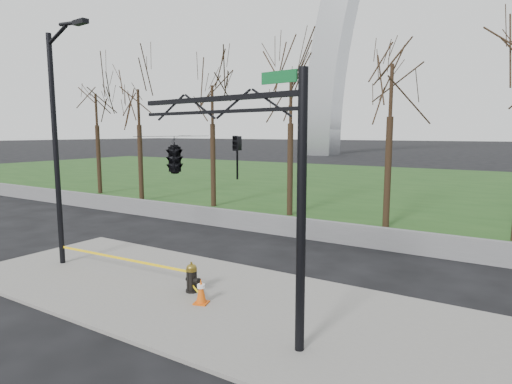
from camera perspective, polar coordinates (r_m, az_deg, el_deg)
The scene contains 10 objects.
ground at distance 12.46m, azimuth -4.18°, elevation -14.45°, with size 500.00×500.00×0.00m, color black.
sidewalk at distance 12.44m, azimuth -4.18°, elevation -14.23°, with size 18.00×6.00×0.10m, color slate.
grass_strip at distance 40.14m, azimuth 22.07°, elevation 0.57°, with size 120.00×40.00×0.06m, color #1C3F16.
guardrail at distance 19.07m, azimuth 10.24°, elevation -5.22°, with size 60.00×0.30×0.90m, color #59595B.
tree_row at distance 22.91m, azimuth 10.37°, elevation 7.06°, with size 42.67×4.00×8.91m.
fire_hydrant at distance 13.00m, azimuth -8.41°, elevation -11.14°, with size 0.55×0.36×0.90m.
traffic_cone at distance 12.16m, azimuth -7.23°, elevation -12.79°, with size 0.45×0.45×0.70m.
street_light at distance 16.32m, azimuth -24.58°, elevation 7.05°, with size 2.39×0.45×8.21m.
traffic_signal_mast at distance 10.96m, azimuth -8.13°, elevation 4.75°, with size 5.06×2.53×6.00m.
caution_tape at distance 14.50m, azimuth -16.25°, elevation -8.86°, with size 6.57×0.55×0.45m.
Camera 1 is at (6.86, -9.27, 4.73)m, focal length 30.43 mm.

